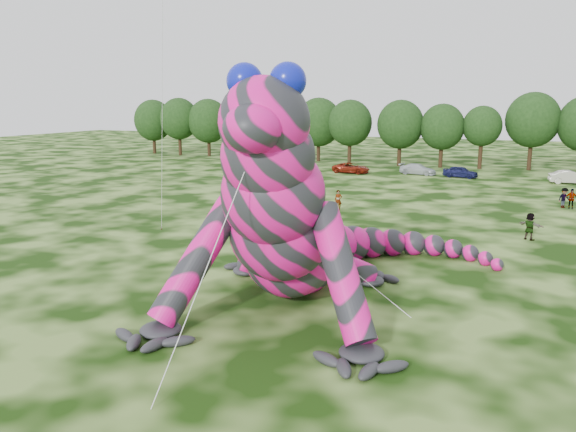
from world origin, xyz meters
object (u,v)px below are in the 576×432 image
(tree_7, at_px, (400,133))
(car_3, at_px, (418,169))
(car_4, at_px, (461,172))
(spectator_2, at_px, (564,198))
(tree_5, at_px, (319,130))
(tree_0, at_px, (154,127))
(tree_8, at_px, (442,136))
(car_2, at_px, (351,168))
(spectator_3, at_px, (571,199))
(spectator_5, at_px, (530,226))
(inflatable_gecko, at_px, (298,184))
(car_5, at_px, (570,177))
(tree_2, at_px, (209,128))
(spectator_0, at_px, (338,200))
(tree_4, at_px, (281,131))
(tree_10, at_px, (532,131))
(tree_3, at_px, (242,130))
(car_1, at_px, (273,164))
(tree_6, at_px, (350,132))
(tree_9, at_px, (481,138))
(car_0, at_px, (236,161))
(tree_1, at_px, (179,127))

(tree_7, bearing_deg, car_3, -64.35)
(car_4, distance_m, spectator_2, 20.05)
(tree_5, relative_size, spectator_2, 5.47)
(tree_0, xyz_separation_m, tree_8, (50.34, -2.25, -0.28))
(car_2, bearing_deg, tree_5, 40.71)
(spectator_3, bearing_deg, car_2, 144.46)
(car_3, distance_m, spectator_5, 34.47)
(inflatable_gecko, distance_m, car_5, 48.75)
(inflatable_gecko, height_order, spectator_3, inflatable_gecko)
(tree_2, distance_m, spectator_0, 51.53)
(tree_2, height_order, tree_4, tree_2)
(car_3, bearing_deg, spectator_2, -128.55)
(spectator_0, bearing_deg, spectator_3, 6.58)
(tree_5, bearing_deg, car_2, -54.09)
(tree_2, height_order, spectator_0, tree_2)
(tree_0, relative_size, spectator_3, 5.35)
(car_4, distance_m, spectator_0, 26.95)
(car_3, bearing_deg, tree_10, -41.32)
(tree_3, xyz_separation_m, spectator_2, (45.84, -27.13, -3.82))
(inflatable_gecko, bearing_deg, tree_7, 89.03)
(inflatable_gecko, bearing_deg, car_1, 107.90)
(tree_7, height_order, car_1, tree_7)
(tree_3, xyz_separation_m, car_3, (29.88, -9.11, -4.04))
(tree_6, distance_m, tree_8, 13.34)
(inflatable_gecko, height_order, tree_7, inflatable_gecko)
(tree_2, xyz_separation_m, tree_7, (32.94, -1.96, -0.08))
(tree_5, height_order, tree_8, tree_5)
(tree_6, bearing_deg, tree_9, 2.03)
(tree_7, bearing_deg, spectator_0, -86.74)
(tree_10, bearing_deg, tree_6, -175.66)
(car_1, distance_m, spectator_2, 39.48)
(tree_5, bearing_deg, tree_8, -4.39)
(tree_5, xyz_separation_m, tree_8, (18.91, -1.45, -0.43))
(car_1, bearing_deg, tree_8, -61.65)
(car_2, distance_m, car_3, 8.54)
(car_0, height_order, spectator_5, spectator_5)
(tree_2, height_order, tree_9, tree_2)
(tree_0, bearing_deg, car_3, -13.03)
(tree_6, distance_m, car_2, 11.88)
(car_2, bearing_deg, tree_1, 75.46)
(tree_0, height_order, tree_1, tree_1)
(tree_5, bearing_deg, inflatable_gecko, -71.40)
(spectator_5, bearing_deg, tree_5, -24.56)
(tree_0, xyz_separation_m, spectator_5, (61.79, -43.17, -3.81))
(tree_2, relative_size, tree_9, 1.11)
(tree_2, bearing_deg, car_3, -16.20)
(inflatable_gecko, xyz_separation_m, spectator_3, (14.24, 29.41, -4.53))
(car_2, height_order, car_4, car_4)
(tree_7, distance_m, tree_9, 11.17)
(car_1, bearing_deg, tree_9, -65.57)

